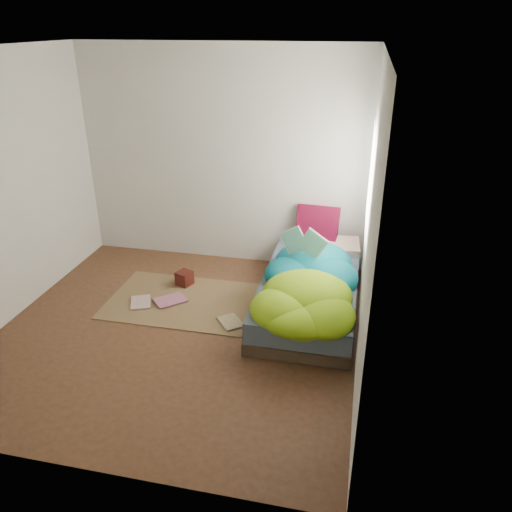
{
  "coord_description": "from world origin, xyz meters",
  "views": [
    {
      "loc": [
        1.65,
        -3.92,
        2.8
      ],
      "look_at": [
        0.63,
        0.75,
        0.54
      ],
      "focal_mm": 35.0,
      "sensor_mm": 36.0,
      "label": 1
    }
  ],
  "objects": [
    {
      "name": "floor_book_c",
      "position": [
        0.41,
        0.16,
        0.02
      ],
      "size": [
        0.33,
        0.34,
        0.02
      ],
      "primitive_type": "imported",
      "rotation": [
        0.0,
        0.0,
        0.69
      ],
      "color": "tan",
      "rests_on": "rug"
    },
    {
      "name": "floor_book_a",
      "position": [
        -0.67,
        0.35,
        0.02
      ],
      "size": [
        0.31,
        0.35,
        0.02
      ],
      "primitive_type": "imported",
      "rotation": [
        0.0,
        0.0,
        0.4
      ],
      "color": "beige",
      "rests_on": "rug"
    },
    {
      "name": "pillow_floral",
      "position": [
        1.44,
        1.48,
        0.4
      ],
      "size": [
        0.55,
        0.38,
        0.12
      ],
      "primitive_type": "cube",
      "rotation": [
        0.0,
        0.0,
        0.12
      ],
      "color": "white",
      "rests_on": "bed"
    },
    {
      "name": "bed",
      "position": [
        1.22,
        0.72,
        0.17
      ],
      "size": [
        1.0,
        2.0,
        0.34
      ],
      "color": "#35281D",
      "rests_on": "ground"
    },
    {
      "name": "floor_book_b",
      "position": [
        -0.35,
        0.58,
        0.03
      ],
      "size": [
        0.4,
        0.4,
        0.03
      ],
      "primitive_type": "imported",
      "rotation": [
        0.0,
        0.0,
        -0.82
      ],
      "color": "#C77388",
      "rests_on": "rug"
    },
    {
      "name": "open_book",
      "position": [
        1.12,
        0.82,
        0.81
      ],
      "size": [
        0.43,
        0.18,
        0.26
      ],
      "primitive_type": null,
      "rotation": [
        0.0,
        0.0,
        -0.21
      ],
      "color": "#2D892C",
      "rests_on": "duvet"
    },
    {
      "name": "duvet",
      "position": [
        1.22,
        0.5,
        0.51
      ],
      "size": [
        0.96,
        1.84,
        0.34
      ],
      "primitive_type": null,
      "color": "#076079",
      "rests_on": "bed"
    },
    {
      "name": "room_walls",
      "position": [
        0.01,
        0.01,
        1.63
      ],
      "size": [
        3.54,
        3.54,
        2.62
      ],
      "color": "silver",
      "rests_on": "ground"
    },
    {
      "name": "ground",
      "position": [
        0.0,
        0.0,
        0.0
      ],
      "size": [
        3.5,
        3.5,
        0.0
      ],
      "primitive_type": "cube",
      "color": "#462E1B",
      "rests_on": "ground"
    },
    {
      "name": "pillow_magenta",
      "position": [
        1.19,
        1.62,
        0.58
      ],
      "size": [
        0.5,
        0.19,
        0.49
      ],
      "primitive_type": "cube",
      "rotation": [
        0.0,
        0.0,
        -0.09
      ],
      "color": "#46041F",
      "rests_on": "bed"
    },
    {
      "name": "rug",
      "position": [
        -0.15,
        0.55,
        0.01
      ],
      "size": [
        1.6,
        1.1,
        0.01
      ],
      "primitive_type": "cube",
      "color": "brown",
      "rests_on": "ground"
    },
    {
      "name": "wooden_box",
      "position": [
        -0.25,
        0.91,
        0.09
      ],
      "size": [
        0.21,
        0.21,
        0.16
      ],
      "primitive_type": "cube",
      "rotation": [
        0.0,
        0.0,
        -0.39
      ],
      "color": "#3C140D",
      "rests_on": "rug"
    }
  ]
}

